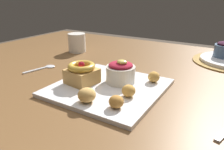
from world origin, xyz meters
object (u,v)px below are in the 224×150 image
Objects in this scene: fritter_middle at (154,77)px; fritter_back at (129,91)px; fritter_front at (87,95)px; coffee_mug at (77,43)px; front_plate at (109,88)px; fritter_extra at (116,102)px; berry_ramekin at (121,72)px; cake_slice at (82,73)px; spoon at (44,68)px.

fritter_middle is 1.01× the size of fritter_back.
fritter_front is 0.55m from coffee_mug.
fritter_back is (0.08, 0.08, -0.00)m from fritter_front.
fritter_back reaches higher than front_plate.
fritter_extra is at bearing -95.31° from fritter_middle.
berry_ramekin is 0.16m from fritter_front.
fritter_middle is 0.13m from fritter_back.
fritter_middle is at bearing 33.16° from cake_slice.
fritter_front is 0.11m from fritter_back.
fritter_back is 0.07m from fritter_extra.
berry_ramekin is 0.16m from fritter_extra.
front_plate is 8.20× the size of fritter_middle.
fritter_middle is 1.02× the size of fritter_extra.
fritter_middle is 0.51m from coffee_mug.
coffee_mug is at bearing 24.06° from spoon.
fritter_extra is (-0.02, -0.20, -0.00)m from fritter_middle.
berry_ramekin is 1.93× the size of fritter_front.
fritter_middle is (0.10, 0.21, -0.00)m from fritter_front.
front_plate is 3.39× the size of berry_ramekin.
fritter_middle is at bearing 84.69° from fritter_extra.
cake_slice is at bearing -146.84° from fritter_middle.
coffee_mug is (-0.05, 0.26, 0.04)m from spoon.
berry_ramekin reaches higher than spoon.
cake_slice is 0.12m from berry_ramekin.
spoon is (-0.40, 0.13, -0.03)m from fritter_extra.
coffee_mug reaches higher than cake_slice.
fritter_extra is 0.29× the size of spoon.
berry_ramekin is at bearing 131.83° from fritter_back.
coffee_mug reaches higher than front_plate.
front_plate is 2.46× the size of spoon.
front_plate is at bearing -38.63° from coffee_mug.
fritter_middle is (0.09, 0.06, -0.02)m from berry_ramekin.
cake_slice is (-0.08, -0.02, 0.04)m from front_plate.
fritter_front is 0.38× the size of spoon.
front_plate is at bearing 130.42° from fritter_extra.
fritter_middle is at bearing -68.37° from spoon.
front_plate is 3.46× the size of coffee_mug.
cake_slice is at bearing -145.97° from berry_ramekin.
coffee_mug is at bearing 157.55° from fritter_middle.
fritter_middle reaches higher than fritter_extra.
front_plate is 0.09m from cake_slice.
cake_slice is at bearing 134.30° from fritter_front.
fritter_front reaches higher than fritter_extra.
coffee_mug is (-0.38, 0.25, -0.00)m from berry_ramekin.
berry_ramekin is (0.02, 0.04, 0.04)m from front_plate.
coffee_mug reaches higher than fritter_back.
fritter_front is (-0.01, -0.16, -0.01)m from berry_ramekin.
cake_slice is 1.06× the size of coffee_mug.
coffee_mug is (-0.45, 0.32, 0.02)m from fritter_back.
berry_ramekin is at bearing 69.30° from front_plate.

